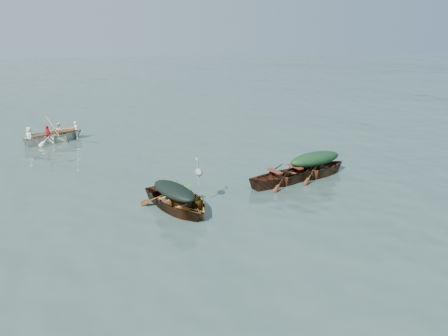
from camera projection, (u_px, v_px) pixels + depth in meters
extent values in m
plane|color=#374E47|center=(226.00, 192.00, 15.08)|extent=(140.00, 140.00, 0.00)
imported|color=#BB6F24|center=(185.00, 207.00, 13.81)|extent=(1.94, 3.48, 0.90)
imported|color=#552A13|center=(175.00, 210.00, 13.62)|extent=(2.40, 3.98, 0.94)
imported|color=#562E14|center=(314.00, 176.00, 16.61)|extent=(4.32, 1.97, 0.96)
imported|color=maroon|center=(284.00, 183.00, 15.92)|extent=(4.16, 2.01, 0.91)
imported|color=white|center=(55.00, 142.00, 21.50)|extent=(4.21, 2.64, 0.95)
ellipsoid|color=black|center=(174.00, 190.00, 13.42)|extent=(1.32, 2.19, 0.40)
ellipsoid|color=#14311A|center=(315.00, 158.00, 16.38)|extent=(2.38, 1.08, 0.52)
imported|color=#266119|center=(177.00, 180.00, 14.04)|extent=(0.84, 1.00, 0.60)
imported|color=silver|center=(53.00, 125.00, 21.23)|extent=(3.04, 2.07, 0.76)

